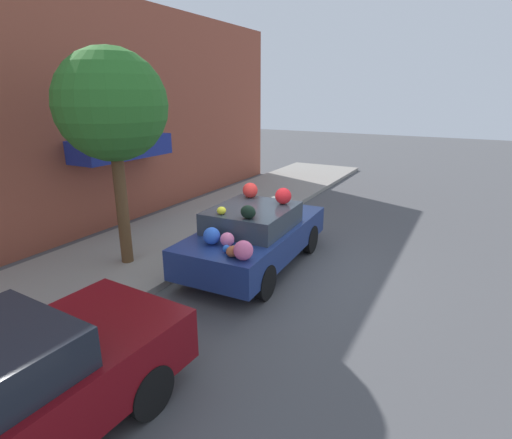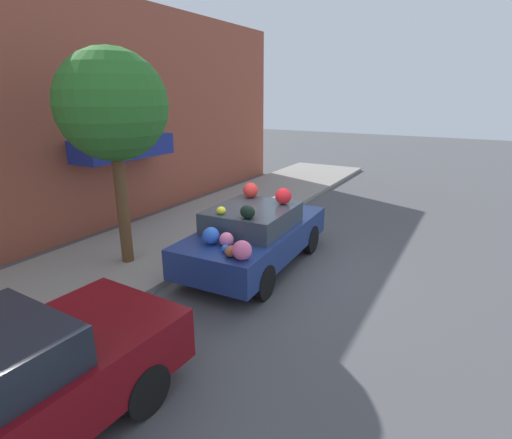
# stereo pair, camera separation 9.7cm
# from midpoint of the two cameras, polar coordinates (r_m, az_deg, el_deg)

# --- Properties ---
(ground_plane) EXTENTS (60.00, 60.00, 0.00)m
(ground_plane) POSITION_cam_midpoint_polar(r_m,az_deg,el_deg) (8.58, 0.15, -6.65)
(ground_plane) COLOR #4C4C4F
(sidewalk_curb) EXTENTS (24.00, 3.20, 0.13)m
(sidewalk_curb) POSITION_cam_midpoint_polar(r_m,az_deg,el_deg) (10.03, -13.53, -3.07)
(sidewalk_curb) COLOR gray
(sidewalk_curb) RESTS_ON ground
(building_facade) EXTENTS (18.00, 1.20, 5.94)m
(building_facade) POSITION_cam_midpoint_polar(r_m,az_deg,el_deg) (11.09, -23.36, 13.19)
(building_facade) COLOR #9E4C38
(building_facade) RESTS_ON ground
(street_tree) EXTENTS (2.11, 2.11, 4.23)m
(street_tree) POSITION_cam_midpoint_polar(r_m,az_deg,el_deg) (8.27, -20.26, 14.89)
(street_tree) COLOR brown
(street_tree) RESTS_ON sidewalk_curb
(fire_hydrant) EXTENTS (0.20, 0.20, 0.70)m
(fire_hydrant) POSITION_cam_midpoint_polar(r_m,az_deg,el_deg) (11.02, -1.28, 1.55)
(fire_hydrant) COLOR #B2B2B7
(fire_hydrant) RESTS_ON sidewalk_curb
(art_car) EXTENTS (4.01, 1.87, 1.67)m
(art_car) POSITION_cam_midpoint_polar(r_m,az_deg,el_deg) (8.32, -0.41, -2.01)
(art_car) COLOR navy
(art_car) RESTS_ON ground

